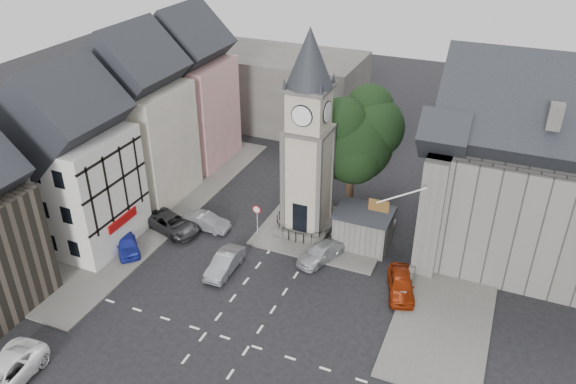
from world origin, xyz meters
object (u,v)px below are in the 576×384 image
at_px(clock_tower, 308,137).
at_px(car_east_red, 401,284).
at_px(pedestrian, 454,245).
at_px(stone_shelter, 363,228).
at_px(car_west_blue, 127,244).

height_order(clock_tower, car_east_red, clock_tower).
bearing_deg(pedestrian, stone_shelter, -27.31).
height_order(stone_shelter, pedestrian, stone_shelter).
bearing_deg(clock_tower, car_west_blue, -144.53).
distance_m(clock_tower, car_east_red, 12.56).
bearing_deg(car_east_red, clock_tower, 133.92).
distance_m(clock_tower, car_west_blue, 15.97).
height_order(stone_shelter, car_east_red, stone_shelter).
distance_m(stone_shelter, car_east_red, 6.10).
bearing_deg(pedestrian, clock_tower, -34.53).
bearing_deg(car_east_red, car_west_blue, 172.33).
xyz_separation_m(car_west_blue, car_east_red, (20.33, 3.20, 0.07)).
relative_size(stone_shelter, pedestrian, 2.41).
xyz_separation_m(clock_tower, car_east_red, (8.83, -4.99, -7.39)).
relative_size(clock_tower, pedestrian, 9.09).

